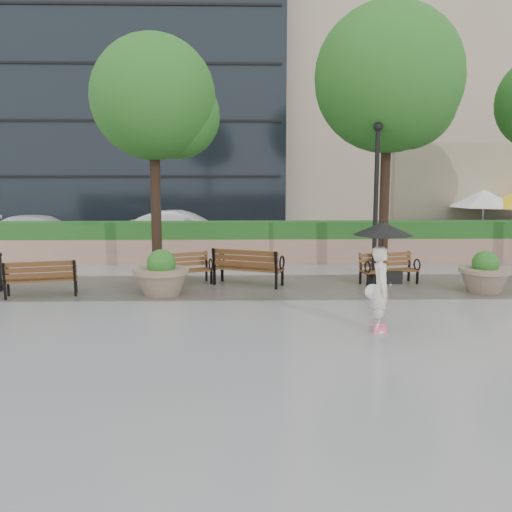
{
  "coord_description": "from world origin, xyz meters",
  "views": [
    {
      "loc": [
        -1.26,
        -11.57,
        3.01
      ],
      "look_at": [
        -0.92,
        1.08,
        1.1
      ],
      "focal_mm": 40.0,
      "sensor_mm": 36.0,
      "label": 1
    }
  ],
  "objects_px": {
    "bench_3": "(389,275)",
    "planter_right": "(485,276)",
    "lamppost": "(375,215)",
    "pedestrian": "(382,265)",
    "bench_1": "(182,276)",
    "bench_2": "(248,275)",
    "car_right": "(181,230)",
    "bench_0": "(42,286)",
    "car_left": "(42,232)",
    "planter_left": "(162,277)"
  },
  "relations": [
    {
      "from": "car_right",
      "to": "bench_2",
      "type": "bearing_deg",
      "value": -156.39
    },
    {
      "from": "planter_right",
      "to": "pedestrian",
      "type": "xyz_separation_m",
      "value": [
        -3.41,
        -3.29,
        0.84
      ]
    },
    {
      "from": "bench_2",
      "to": "car_left",
      "type": "xyz_separation_m",
      "value": [
        -7.81,
        7.18,
        0.36
      ]
    },
    {
      "from": "bench_2",
      "to": "planter_left",
      "type": "bearing_deg",
      "value": 50.69
    },
    {
      "from": "planter_left",
      "to": "car_right",
      "type": "bearing_deg",
      "value": 92.6
    },
    {
      "from": "bench_1",
      "to": "bench_3",
      "type": "height_order",
      "value": "bench_1"
    },
    {
      "from": "bench_2",
      "to": "planter_right",
      "type": "height_order",
      "value": "planter_right"
    },
    {
      "from": "bench_2",
      "to": "bench_1",
      "type": "bearing_deg",
      "value": 17.65
    },
    {
      "from": "bench_2",
      "to": "car_right",
      "type": "height_order",
      "value": "car_right"
    },
    {
      "from": "bench_3",
      "to": "lamppost",
      "type": "xyz_separation_m",
      "value": [
        -0.42,
        -0.05,
        1.62
      ]
    },
    {
      "from": "lamppost",
      "to": "car_right",
      "type": "height_order",
      "value": "lamppost"
    },
    {
      "from": "lamppost",
      "to": "car_right",
      "type": "relative_size",
      "value": 0.96
    },
    {
      "from": "bench_0",
      "to": "bench_2",
      "type": "height_order",
      "value": "bench_2"
    },
    {
      "from": "bench_1",
      "to": "planter_right",
      "type": "relative_size",
      "value": 1.32
    },
    {
      "from": "car_left",
      "to": "car_right",
      "type": "xyz_separation_m",
      "value": [
        5.32,
        0.06,
        0.07
      ]
    },
    {
      "from": "pedestrian",
      "to": "planter_left",
      "type": "bearing_deg",
      "value": 68.48
    },
    {
      "from": "car_right",
      "to": "pedestrian",
      "type": "distance_m",
      "value": 12.57
    },
    {
      "from": "planter_left",
      "to": "planter_right",
      "type": "relative_size",
      "value": 1.08
    },
    {
      "from": "lamppost",
      "to": "bench_1",
      "type": "bearing_deg",
      "value": 178.26
    },
    {
      "from": "lamppost",
      "to": "pedestrian",
      "type": "distance_m",
      "value": 4.42
    },
    {
      "from": "bench_1",
      "to": "planter_left",
      "type": "height_order",
      "value": "planter_left"
    },
    {
      "from": "bench_1",
      "to": "lamppost",
      "type": "xyz_separation_m",
      "value": [
        5.06,
        -0.15,
        1.62
      ]
    },
    {
      "from": "bench_1",
      "to": "bench_2",
      "type": "bearing_deg",
      "value": -25.56
    },
    {
      "from": "bench_0",
      "to": "bench_1",
      "type": "relative_size",
      "value": 1.06
    },
    {
      "from": "planter_right",
      "to": "pedestrian",
      "type": "distance_m",
      "value": 4.81
    },
    {
      "from": "bench_3",
      "to": "planter_right",
      "type": "relative_size",
      "value": 1.3
    },
    {
      "from": "planter_right",
      "to": "car_left",
      "type": "relative_size",
      "value": 0.28
    },
    {
      "from": "bench_2",
      "to": "bench_0",
      "type": "bearing_deg",
      "value": 35.76
    },
    {
      "from": "bench_0",
      "to": "car_left",
      "type": "height_order",
      "value": "car_left"
    },
    {
      "from": "planter_right",
      "to": "pedestrian",
      "type": "height_order",
      "value": "pedestrian"
    },
    {
      "from": "bench_0",
      "to": "car_right",
      "type": "distance_m",
      "value": 8.81
    },
    {
      "from": "planter_left",
      "to": "pedestrian",
      "type": "relative_size",
      "value": 0.66
    },
    {
      "from": "planter_right",
      "to": "car_left",
      "type": "distance_m",
      "value": 15.93
    },
    {
      "from": "bench_2",
      "to": "planter_right",
      "type": "xyz_separation_m",
      "value": [
        5.86,
        -1.01,
        0.12
      ]
    },
    {
      "from": "lamppost",
      "to": "pedestrian",
      "type": "bearing_deg",
      "value": -101.53
    },
    {
      "from": "bench_3",
      "to": "car_right",
      "type": "bearing_deg",
      "value": 116.08
    },
    {
      "from": "pedestrian",
      "to": "bench_2",
      "type": "bearing_deg",
      "value": 42.86
    },
    {
      "from": "planter_left",
      "to": "car_left",
      "type": "height_order",
      "value": "car_left"
    },
    {
      "from": "bench_1",
      "to": "bench_2",
      "type": "distance_m",
      "value": 1.75
    },
    {
      "from": "lamppost",
      "to": "pedestrian",
      "type": "height_order",
      "value": "lamppost"
    },
    {
      "from": "planter_right",
      "to": "lamppost",
      "type": "bearing_deg",
      "value": 158.46
    },
    {
      "from": "bench_3",
      "to": "planter_right",
      "type": "distance_m",
      "value": 2.37
    },
    {
      "from": "car_left",
      "to": "bench_0",
      "type": "bearing_deg",
      "value": -156.42
    },
    {
      "from": "bench_1",
      "to": "car_right",
      "type": "height_order",
      "value": "car_right"
    },
    {
      "from": "planter_right",
      "to": "car_left",
      "type": "bearing_deg",
      "value": 149.03
    },
    {
      "from": "bench_1",
      "to": "bench_2",
      "type": "xyz_separation_m",
      "value": [
        1.74,
        -0.14,
        0.04
      ]
    },
    {
      "from": "bench_3",
      "to": "planter_left",
      "type": "relative_size",
      "value": 1.21
    },
    {
      "from": "car_left",
      "to": "planter_left",
      "type": "bearing_deg",
      "value": -140.68
    },
    {
      "from": "pedestrian",
      "to": "lamppost",
      "type": "bearing_deg",
      "value": 1.75
    },
    {
      "from": "bench_3",
      "to": "planter_left",
      "type": "height_order",
      "value": "planter_left"
    }
  ]
}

